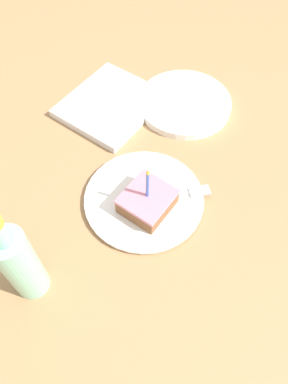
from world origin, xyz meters
TOP-DOWN VIEW (x-y plane):
  - ground_plane at (0.00, 0.00)m, footprint 2.40×2.40m
  - plate at (0.03, 0.03)m, footprint 0.25×0.25m
  - cake_slice at (0.02, 0.01)m, footprint 0.10×0.09m
  - fork at (0.07, -0.03)m, footprint 0.14×0.12m
  - bottle at (-0.24, 0.09)m, footprint 0.06×0.06m
  - side_plate at (0.33, 0.11)m, footprint 0.24×0.24m
  - marble_board at (0.21, 0.26)m, footprint 0.23×0.21m

SIDE VIEW (x-z plane):
  - ground_plane at x=0.00m, z-range -0.04..0.00m
  - plate at x=0.03m, z-range 0.00..0.02m
  - side_plate at x=0.33m, z-range 0.00..0.02m
  - marble_board at x=0.21m, z-range 0.00..0.02m
  - fork at x=0.07m, z-range 0.01..0.02m
  - cake_slice at x=0.02m, z-range -0.03..0.10m
  - bottle at x=-0.24m, z-range -0.02..0.22m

